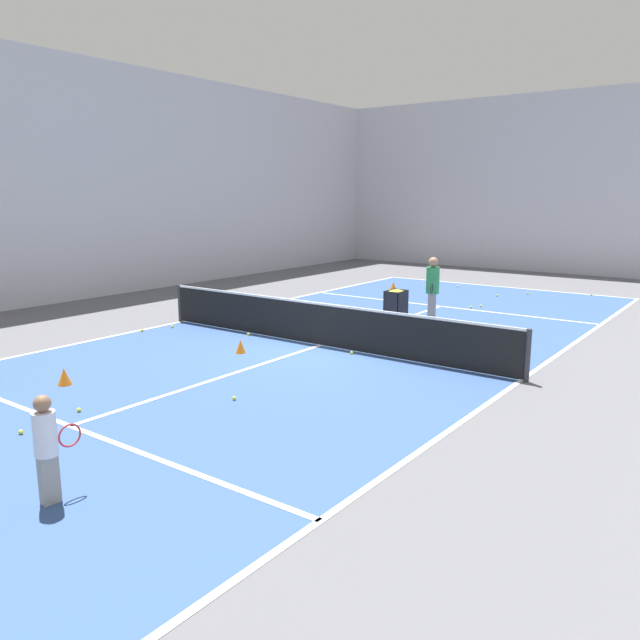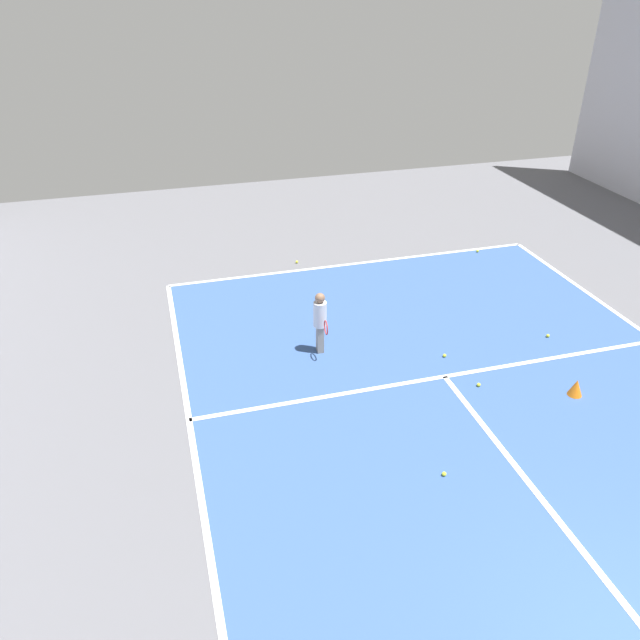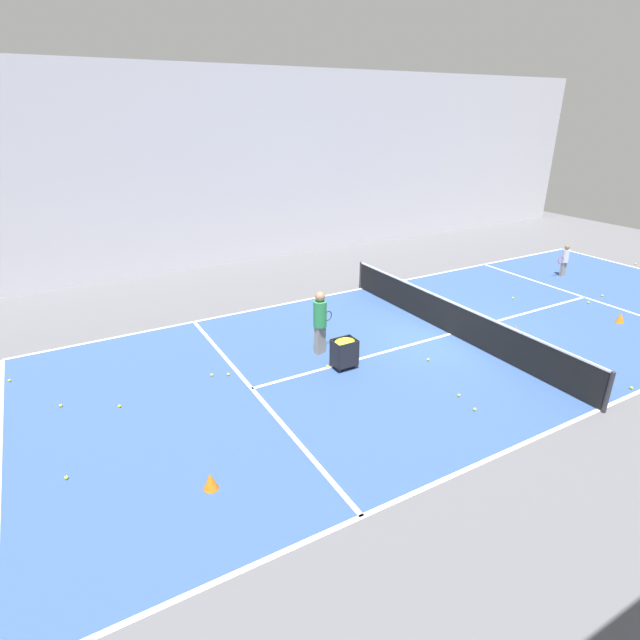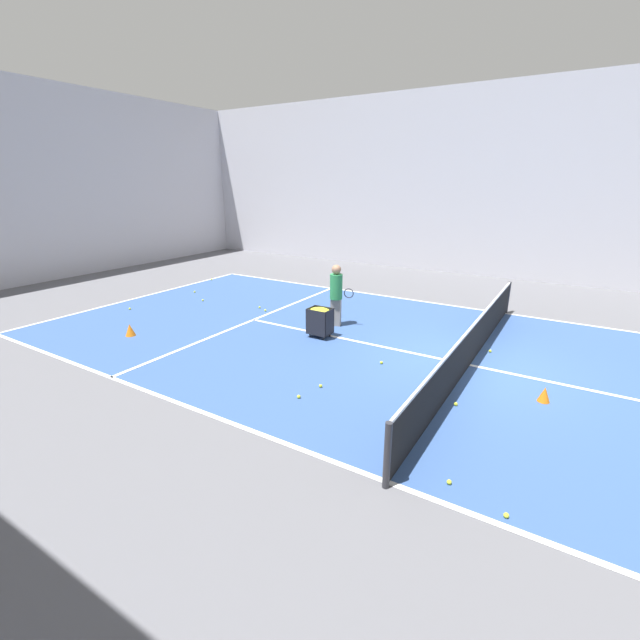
{
  "view_description": "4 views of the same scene",
  "coord_description": "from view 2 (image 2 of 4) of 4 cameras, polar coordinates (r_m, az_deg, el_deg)",
  "views": [
    {
      "loc": [
        8.35,
        -11.33,
        3.45
      ],
      "look_at": [
        0.0,
        0.0,
        0.61
      ],
      "focal_mm": 35.0,
      "sensor_mm": 36.0,
      "label": 1
    },
    {
      "loc": [
        4.82,
        2.17,
        6.68
      ],
      "look_at": [
        1.99,
        -7.88,
        0.71
      ],
      "focal_mm": 35.0,
      "sensor_mm": 36.0,
      "label": 2
    },
    {
      "loc": [
        -9.83,
        10.12,
        6.19
      ],
      "look_at": [
        0.85,
        4.01,
        0.98
      ],
      "focal_mm": 28.0,
      "sensor_mm": 36.0,
      "label": 3
    },
    {
      "loc": [
        -9.44,
        -1.79,
        4.01
      ],
      "look_at": [
        -0.2,
        3.9,
        0.48
      ],
      "focal_mm": 24.0,
      "sensor_mm": 36.0,
      "label": 4
    }
  ],
  "objects": [
    {
      "name": "line_baseline_near",
      "position": [
        16.06,
        3.26,
        5.17
      ],
      "size": [
        9.41,
        0.1,
        0.0
      ],
      "primitive_type": "cube",
      "color": "white",
      "rests_on": "ground"
    },
    {
      "name": "line_service_near",
      "position": [
        11.88,
        11.33,
        -5.09
      ],
      "size": [
        9.41,
        0.1,
        0.0
      ],
      "primitive_type": "cube",
      "color": "white",
      "rests_on": "ground"
    },
    {
      "name": "player_near_baseline",
      "position": [
        12.01,
        0.02,
        0.1
      ],
      "size": [
        0.27,
        0.59,
        1.28
      ],
      "rotation": [
        0.0,
        0.0,
        1.51
      ],
      "color": "gray",
      "rests_on": "ground"
    },
    {
      "name": "training_cone_0",
      "position": [
        11.99,
        22.36,
        -5.73
      ],
      "size": [
        0.26,
        0.26,
        0.32
      ],
      "primitive_type": "cone",
      "color": "orange",
      "rests_on": "ground"
    },
    {
      "name": "tennis_ball_6",
      "position": [
        12.42,
        11.32,
        -3.2
      ],
      "size": [
        0.07,
        0.07,
        0.07
      ],
      "primitive_type": "sphere",
      "color": "yellow",
      "rests_on": "ground"
    },
    {
      "name": "tennis_ball_10",
      "position": [
        9.8,
        11.28,
        -13.63
      ],
      "size": [
        0.07,
        0.07,
        0.07
      ],
      "primitive_type": "sphere",
      "color": "yellow",
      "rests_on": "ground"
    },
    {
      "name": "tennis_ball_11",
      "position": [
        11.74,
        14.31,
        -5.75
      ],
      "size": [
        0.07,
        0.07,
        0.07
      ],
      "primitive_type": "sphere",
      "color": "yellow",
      "rests_on": "ground"
    },
    {
      "name": "tennis_ball_14",
      "position": [
        17.22,
        14.21,
        6.14
      ],
      "size": [
        0.07,
        0.07,
        0.07
      ],
      "primitive_type": "sphere",
      "color": "yellow",
      "rests_on": "ground"
    },
    {
      "name": "tennis_ball_16",
      "position": [
        13.65,
        20.12,
        -1.35
      ],
      "size": [
        0.07,
        0.07,
        0.07
      ],
      "primitive_type": "sphere",
      "color": "yellow",
      "rests_on": "ground"
    },
    {
      "name": "tennis_ball_18",
      "position": [
        16.07,
        -2.13,
        5.33
      ],
      "size": [
        0.07,
        0.07,
        0.07
      ],
      "primitive_type": "sphere",
      "color": "yellow",
      "rests_on": "ground"
    }
  ]
}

